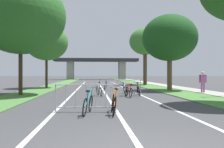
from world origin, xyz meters
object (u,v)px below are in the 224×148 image
bicycle_orange_0 (114,103)px  bicycle_red_4 (129,91)px  crowd_barrier_nearest (86,98)px  crowd_barrier_third (112,84)px  pedestrian_waiting (203,80)px  bicycle_teal_5 (88,104)px  tree_right_oak_near (145,42)px  bicycle_blue_3 (105,86)px  tree_right_pine_far (170,38)px  tree_left_oak_mid (21,16)px  bicycle_silver_2 (99,90)px  bicycle_white_6 (126,90)px  tree_left_pine_near (46,42)px  crowd_barrier_second (123,88)px  bicycle_purple_1 (138,90)px

bicycle_orange_0 → bicycle_red_4: bearing=78.1°
crowd_barrier_nearest → crowd_barrier_third: size_ratio=1.00×
crowd_barrier_nearest → pedestrian_waiting: pedestrian_waiting is taller
bicycle_orange_0 → bicycle_teal_5: bearing=-178.6°
tree_right_oak_near → bicycle_blue_3: tree_right_oak_near is taller
bicycle_blue_3 → tree_right_oak_near: bearing=69.0°
tree_right_pine_far → crowd_barrier_third: bearing=164.1°
bicycle_blue_3 → bicycle_teal_5: (-1.27, -12.23, 0.01)m
bicycle_orange_0 → crowd_barrier_third: bearing=87.4°
bicycle_blue_3 → tree_left_oak_mid: bearing=-131.6°
bicycle_silver_2 → bicycle_red_4: size_ratio=0.91×
bicycle_white_6 → crowd_barrier_third: bearing=107.2°
tree_left_pine_near → crowd_barrier_second: tree_left_pine_near is taller
tree_right_pine_far → pedestrian_waiting: tree_right_pine_far is taller
bicycle_teal_5 → bicycle_purple_1: bearing=75.5°
bicycle_orange_0 → bicycle_white_6: 7.14m
tree_right_pine_far → bicycle_silver_2: (-6.17, -4.43, -4.16)m
bicycle_orange_0 → tree_left_oak_mid: bearing=127.9°
tree_right_oak_near → bicycle_silver_2: tree_right_oak_near is taller
bicycle_silver_2 → bicycle_blue_3: (0.70, 5.24, 0.01)m
pedestrian_waiting → bicycle_silver_2: bearing=6.6°
crowd_barrier_nearest → pedestrian_waiting: (8.28, 7.82, 0.47)m
crowd_barrier_third → bicycle_purple_1: size_ratio=1.47×
tree_left_pine_near → tree_right_oak_near: bearing=27.6°
tree_left_pine_near → bicycle_orange_0: 17.21m
tree_left_oak_mid → bicycle_orange_0: bearing=-54.0°
pedestrian_waiting → tree_left_oak_mid: bearing=0.3°
tree_left_oak_mid → bicycle_purple_1: size_ratio=4.88×
tree_right_oak_near → bicycle_teal_5: (-6.90, -21.72, -5.21)m
bicycle_red_4 → bicycle_teal_5: size_ratio=1.00×
bicycle_orange_0 → bicycle_purple_1: 7.41m
bicycle_orange_0 → tree_left_pine_near: bearing=110.7°
bicycle_purple_1 → bicycle_silver_2: 2.60m
tree_left_oak_mid → crowd_barrier_second: bearing=-7.8°
tree_right_pine_far → bicycle_blue_3: (-5.47, 0.81, -4.16)m
tree_right_pine_far → bicycle_red_4: size_ratio=3.85×
tree_right_oak_near → pedestrian_waiting: tree_right_oak_near is taller
tree_left_oak_mid → bicycle_white_6: size_ratio=4.42×
bicycle_orange_0 → bicycle_blue_3: bicycle_orange_0 is taller
bicycle_red_4 → crowd_barrier_second: bearing=114.4°
tree_left_pine_near → crowd_barrier_third: 8.14m
tree_right_pine_far → tree_right_oak_near: tree_right_oak_near is taller
tree_left_oak_mid → bicycle_orange_0: tree_left_oak_mid is taller
tree_left_oak_mid → bicycle_red_4: (6.97, -1.47, -4.90)m
crowd_barrier_nearest → bicycle_silver_2: bearing=84.2°
bicycle_blue_3 → bicycle_orange_0: bearing=-82.0°
bicycle_orange_0 → bicycle_white_6: (1.40, 7.01, -0.00)m
bicycle_purple_1 → bicycle_silver_2: (-2.60, -0.06, -0.00)m
crowd_barrier_nearest → bicycle_purple_1: (3.26, 6.59, -0.17)m
crowd_barrier_nearest → tree_right_oak_near: bearing=71.8°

